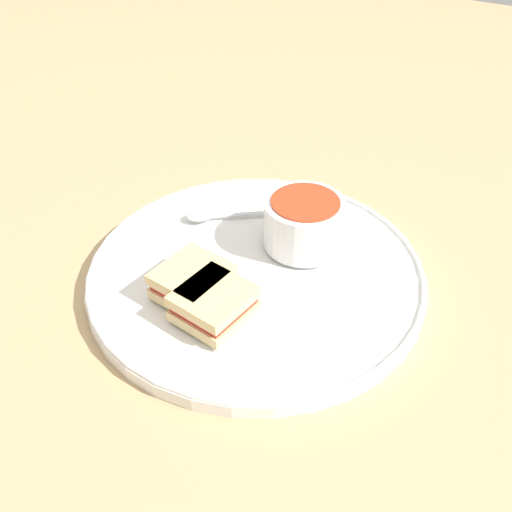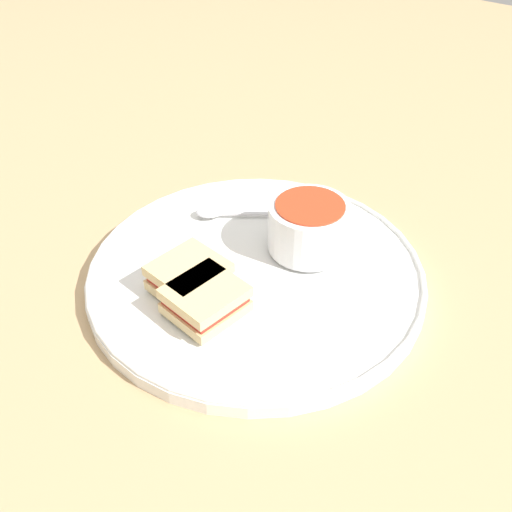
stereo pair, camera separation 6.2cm
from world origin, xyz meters
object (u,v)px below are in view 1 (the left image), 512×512
spoon (209,215)px  sandwich_half_far (210,302)px  soup_bowl (304,222)px  sandwich_half_near (193,282)px

spoon → sandwich_half_far: sandwich_half_far is taller
soup_bowl → sandwich_half_far: soup_bowl is taller
soup_bowl → spoon: soup_bowl is taller
sandwich_half_near → sandwich_half_far: 0.04m
spoon → sandwich_half_far: bearing=87.5°
soup_bowl → sandwich_half_near: size_ratio=1.17×
soup_bowl → sandwich_half_far: 0.16m
spoon → sandwich_half_far: size_ratio=1.40×
sandwich_half_near → sandwich_half_far: bearing=-118.1°
sandwich_half_near → sandwich_half_far: size_ratio=0.99×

